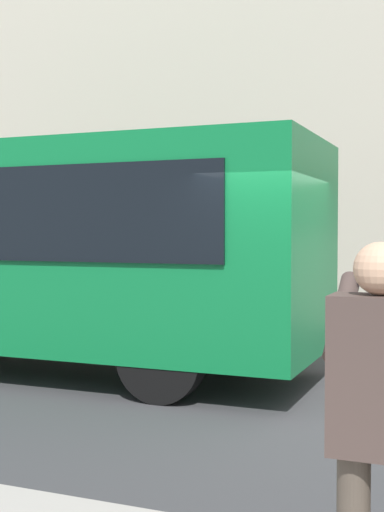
{
  "coord_description": "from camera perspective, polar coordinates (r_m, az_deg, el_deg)",
  "views": [
    {
      "loc": [
        -1.48,
        7.37,
        1.89
      ],
      "look_at": [
        1.71,
        -0.41,
        1.6
      ],
      "focal_mm": 48.73,
      "sensor_mm": 36.0,
      "label": 1
    }
  ],
  "objects": [
    {
      "name": "ground_plane",
      "position": [
        7.75,
        10.85,
        -12.14
      ],
      "size": [
        60.0,
        60.0,
        0.0
      ],
      "primitive_type": "plane",
      "color": "#38383A"
    },
    {
      "name": "pedestrian_photographer",
      "position": [
        3.03,
        15.19,
        -12.38
      ],
      "size": [
        0.53,
        0.52,
        1.7
      ],
      "color": "#4C4238",
      "rests_on": "sidewalk_curb"
    }
  ]
}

